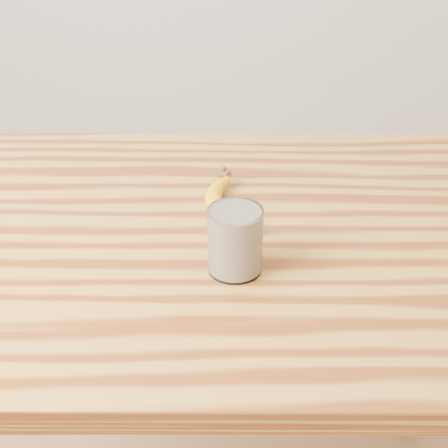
{
  "coord_description": "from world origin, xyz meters",
  "views": [
    {
      "loc": [
        0.02,
        -0.9,
        1.46
      ],
      "look_at": [
        0.02,
        -0.03,
        0.93
      ],
      "focal_mm": 50.0,
      "sensor_mm": 36.0,
      "label": 1
    }
  ],
  "objects": [
    {
      "name": "banana",
      "position": [
        -0.0,
        0.05,
        0.92
      ],
      "size": [
        0.16,
        0.28,
        0.03
      ],
      "primitive_type": null,
      "rotation": [
        0.0,
        0.0,
        0.26
      ],
      "color": "#E39E00",
      "rests_on": "table"
    },
    {
      "name": "table",
      "position": [
        0.0,
        0.0,
        0.77
      ],
      "size": [
        1.2,
        0.8,
        0.9
      ],
      "color": "olive",
      "rests_on": "ground"
    },
    {
      "name": "smoothie_glass",
      "position": [
        0.03,
        -0.12,
        0.95
      ],
      "size": [
        0.08,
        0.08,
        0.11
      ],
      "color": "white",
      "rests_on": "table"
    }
  ]
}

